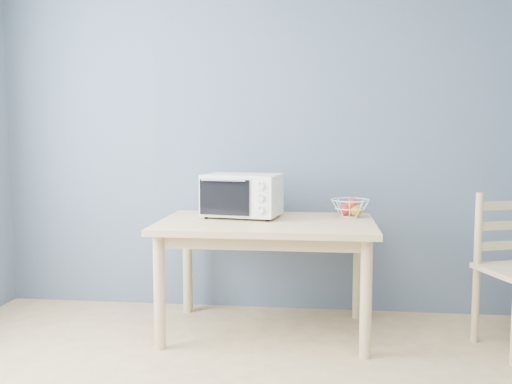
# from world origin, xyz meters

# --- Properties ---
(room) EXTENTS (4.01, 4.51, 2.61)m
(room) POSITION_xyz_m (0.00, 0.00, 1.30)
(room) COLOR tan
(room) RESTS_ON ground
(dining_table) EXTENTS (1.40, 0.90, 0.75)m
(dining_table) POSITION_xyz_m (0.08, 1.70, 0.65)
(dining_table) COLOR tan
(dining_table) RESTS_ON ground
(toaster_oven) EXTENTS (0.55, 0.43, 0.30)m
(toaster_oven) POSITION_xyz_m (-0.12, 1.84, 0.91)
(toaster_oven) COLOR white
(toaster_oven) RESTS_ON dining_table
(fruit_basket) EXTENTS (0.28, 0.28, 0.13)m
(fruit_basket) POSITION_xyz_m (0.63, 1.94, 0.82)
(fruit_basket) COLOR silver
(fruit_basket) RESTS_ON dining_table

